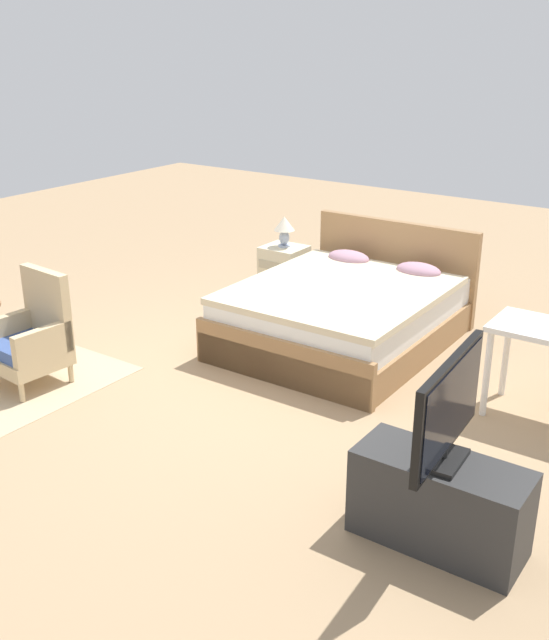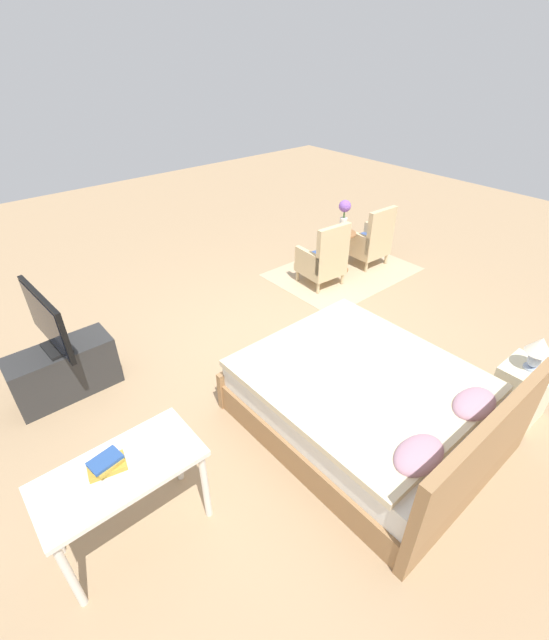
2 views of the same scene
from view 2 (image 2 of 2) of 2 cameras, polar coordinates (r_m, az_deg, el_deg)
The scene contains 13 objects.
ground_plane at distance 4.77m, azimuth 2.36°, elevation -5.37°, with size 16.00×16.00×0.00m, color #A38460.
floor_rug at distance 6.65m, azimuth 9.10°, elevation 6.38°, with size 2.10×1.50×0.01m.
bed at distance 3.92m, azimuth 12.49°, elevation -10.97°, with size 1.73×2.14×0.96m.
armchair_by_window_left at distance 6.82m, azimuth 12.64°, elevation 10.22°, with size 0.56×0.56×0.92m.
armchair_by_window_right at distance 6.10m, azimuth 6.58°, elevation 7.97°, with size 0.58×0.58×0.92m.
side_table at distance 6.53m, azimuth 8.87°, elevation 9.60°, with size 0.40×0.40×0.61m.
flower_vase at distance 6.34m, azimuth 9.29°, elevation 13.91°, with size 0.17×0.17×0.48m.
nightstand at distance 4.59m, azimuth 29.98°, elevation -8.22°, with size 0.44×0.41×0.55m.
table_lamp at distance 4.32m, azimuth 31.80°, elevation -3.30°, with size 0.22×0.22×0.33m.
tv_stand at distance 4.70m, azimuth -26.20°, elevation -6.08°, with size 0.96×0.40×0.53m.
tv_flatscreen at distance 4.38m, azimuth -28.09°, elevation -0.15°, with size 0.22×0.92×0.61m.
vanity_desk at distance 3.11m, azimuth -19.67°, elevation -19.34°, with size 1.04×0.52×0.72m.
book_stack at distance 3.02m, azimuth -21.53°, elevation -17.43°, with size 0.26×0.20×0.09m.
Camera 2 is at (2.54, 2.70, 3.00)m, focal length 24.00 mm.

